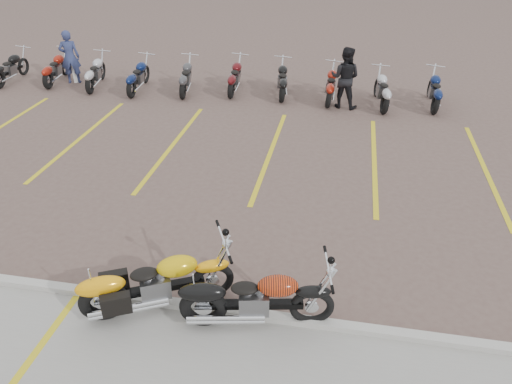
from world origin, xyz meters
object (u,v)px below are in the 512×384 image
yellow_cruiser (154,284)px  flame_cruiser (253,300)px  person_b (345,78)px  person_a (70,57)px  bollard (74,69)px

yellow_cruiser → flame_cruiser: yellow_cruiser is taller
yellow_cruiser → person_b: bearing=48.1°
person_a → person_b: bearing=155.4°
bollard → person_b: bearing=-4.4°
yellow_cruiser → person_a: bearing=97.0°
yellow_cruiser → person_b: person_b is taller
flame_cruiser → person_a: bearing=118.2°
person_b → bollard: person_b is taller
person_a → flame_cruiser: bearing=108.8°
person_a → yellow_cruiser: bearing=103.4°
person_b → bollard: bearing=8.3°
yellow_cruiser → bollard: bearing=96.6°
yellow_cruiser → bollard: size_ratio=2.27×
yellow_cruiser → flame_cruiser: 1.62m
person_a → bollard: size_ratio=1.88×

